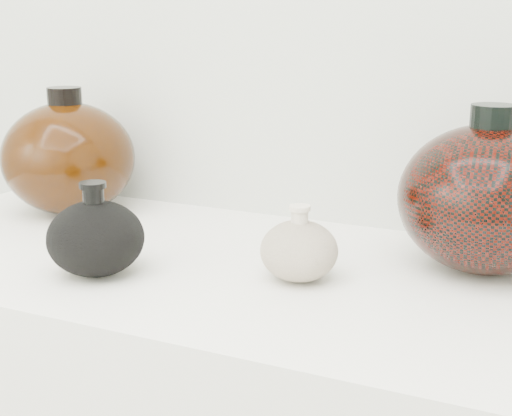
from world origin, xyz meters
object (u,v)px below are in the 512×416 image
at_px(black_gourd_vase, 96,237).
at_px(right_round_pot, 486,198).
at_px(left_round_pot, 69,158).
at_px(cream_gourd_vase, 299,250).

height_order(black_gourd_vase, right_round_pot, right_round_pot).
bearing_deg(left_round_pot, cream_gourd_vase, -16.52).
bearing_deg(left_round_pot, black_gourd_vase, -45.56).
height_order(left_round_pot, right_round_pot, right_round_pot).
distance_m(cream_gourd_vase, left_round_pot, 0.50).
distance_m(black_gourd_vase, cream_gourd_vase, 0.27).
bearing_deg(right_round_pot, cream_gourd_vase, -146.72).
height_order(cream_gourd_vase, left_round_pot, left_round_pot).
xyz_separation_m(black_gourd_vase, cream_gourd_vase, (0.25, 0.09, -0.01)).
bearing_deg(right_round_pot, left_round_pot, 179.61).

